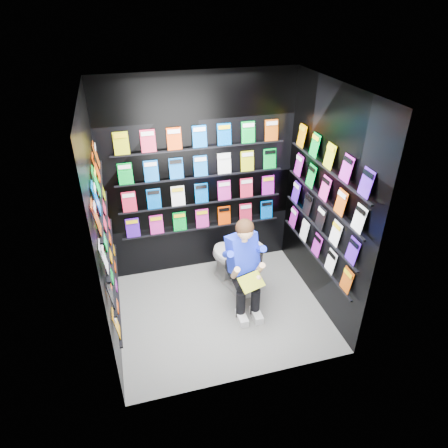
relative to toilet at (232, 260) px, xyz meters
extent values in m
plane|color=slate|center=(-0.28, -0.48, -0.37)|extent=(2.40, 2.40, 0.00)
plane|color=white|center=(-0.28, -0.48, 2.23)|extent=(2.40, 2.40, 0.00)
cube|color=black|center=(-0.28, 0.52, 0.93)|extent=(2.40, 0.04, 2.60)
cube|color=black|center=(-0.28, -1.48, 0.93)|extent=(2.40, 0.04, 2.60)
cube|color=black|center=(-1.48, -0.48, 0.93)|extent=(0.04, 2.00, 2.60)
cube|color=black|center=(0.92, -0.48, 0.93)|extent=(0.04, 2.00, 2.60)
imported|color=silver|center=(0.00, 0.00, 0.00)|extent=(0.63, 0.84, 0.73)
cube|color=silver|center=(0.15, -0.16, -0.23)|extent=(0.20, 0.37, 0.28)
cube|color=silver|center=(0.15, -0.16, -0.07)|extent=(0.22, 0.39, 0.03)
cube|color=#51B939|center=(0.00, -0.73, 0.21)|extent=(0.32, 0.24, 0.12)
camera|label=1|loc=(-1.20, -3.96, 3.01)|focal=32.00mm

